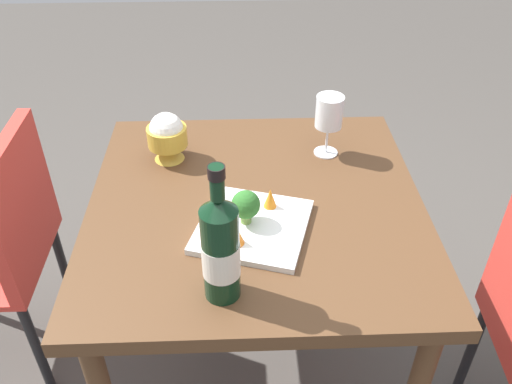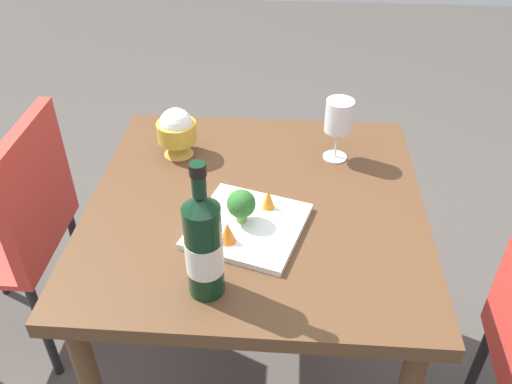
# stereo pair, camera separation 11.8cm
# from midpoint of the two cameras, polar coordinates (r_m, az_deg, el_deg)

# --- Properties ---
(ground_plane) EXTENTS (8.00, 8.00, 0.00)m
(ground_plane) POSITION_cam_midpoint_polar(r_m,az_deg,el_deg) (1.92, -1.86, -19.04)
(ground_plane) COLOR #4C4742
(dining_table) EXTENTS (0.85, 0.85, 0.75)m
(dining_table) POSITION_cam_midpoint_polar(r_m,az_deg,el_deg) (1.42, -2.38, -4.09)
(dining_table) COLOR brown
(dining_table) RESTS_ON ground_plane
(chair_near_window) EXTENTS (0.40, 0.40, 0.85)m
(chair_near_window) POSITION_cam_midpoint_polar(r_m,az_deg,el_deg) (1.78, -26.82, -4.40)
(chair_near_window) COLOR red
(chair_near_window) RESTS_ON ground_plane
(wine_bottle) EXTENTS (0.08, 0.08, 0.32)m
(wine_bottle) POSITION_cam_midpoint_polar(r_m,az_deg,el_deg) (1.05, -7.02, -6.11)
(wine_bottle) COLOR black
(wine_bottle) RESTS_ON dining_table
(wine_glass) EXTENTS (0.08, 0.08, 0.18)m
(wine_glass) POSITION_cam_midpoint_polar(r_m,az_deg,el_deg) (1.49, 5.51, 8.25)
(wine_glass) COLOR white
(wine_glass) RESTS_ON dining_table
(rice_bowl) EXTENTS (0.11, 0.11, 0.14)m
(rice_bowl) POSITION_cam_midpoint_polar(r_m,az_deg,el_deg) (1.51, -11.64, 5.78)
(rice_bowl) COLOR gold
(rice_bowl) RESTS_ON dining_table
(serving_plate) EXTENTS (0.31, 0.31, 0.02)m
(serving_plate) POSITION_cam_midpoint_polar(r_m,az_deg,el_deg) (1.28, -3.01, -3.75)
(serving_plate) COLOR white
(serving_plate) RESTS_ON dining_table
(broccoli_floret) EXTENTS (0.07, 0.07, 0.09)m
(broccoli_floret) POSITION_cam_midpoint_polar(r_m,az_deg,el_deg) (1.25, -3.81, -1.51)
(broccoli_floret) COLOR #729E4C
(broccoli_floret) RESTS_ON serving_plate
(carrot_garnish_left) EXTENTS (0.04, 0.04, 0.05)m
(carrot_garnish_left) POSITION_cam_midpoint_polar(r_m,az_deg,el_deg) (1.21, -4.98, -4.57)
(carrot_garnish_left) COLOR orange
(carrot_garnish_left) RESTS_ON serving_plate
(carrot_garnish_right) EXTENTS (0.03, 0.03, 0.05)m
(carrot_garnish_right) POSITION_cam_midpoint_polar(r_m,az_deg,el_deg) (1.31, -1.08, -0.72)
(carrot_garnish_right) COLOR orange
(carrot_garnish_right) RESTS_ON serving_plate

